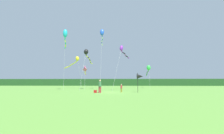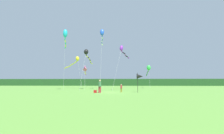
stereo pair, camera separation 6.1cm
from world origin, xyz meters
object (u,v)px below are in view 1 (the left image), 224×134
object	(u,v)px
kite_purple	(122,50)
kite_rainbow	(85,68)
kite_cyan	(65,35)
kite_black	(87,53)
banner_flag_pole	(140,76)
kite_blue	(102,34)
cooler_box	(95,91)
kite_green	(148,69)
person_adult	(100,86)
person_child	(121,88)
kite_yellow	(76,60)

from	to	relation	value
kite_purple	kite_rainbow	bearing A→B (deg)	149.74
kite_cyan	kite_black	xyz separation A→B (m)	(3.64, 3.25, -3.08)
banner_flag_pole	kite_blue	distance (m)	14.50
cooler_box	kite_purple	xyz separation A→B (m)	(3.93, 7.94, 7.50)
kite_green	kite_black	world-z (taller)	kite_black
person_adult	kite_purple	world-z (taller)	kite_purple
kite_rainbow	kite_black	bearing A→B (deg)	-68.74
person_child	kite_purple	bearing A→B (deg)	87.25
kite_yellow	cooler_box	bearing A→B (deg)	-63.36
person_adult	kite_cyan	xyz separation A→B (m)	(-7.99, 7.61, 9.78)
person_adult	banner_flag_pole	size ratio (longest dim) A/B	0.64
kite_rainbow	kite_black	size ratio (longest dim) A/B	0.80
cooler_box	banner_flag_pole	xyz separation A→B (m)	(6.29, 0.97, 2.10)
person_child	kite_green	size ratio (longest dim) A/B	0.15
banner_flag_pole	kite_purple	distance (m)	9.12
kite_yellow	kite_purple	size ratio (longest dim) A/B	0.89
cooler_box	kite_black	xyz separation A→B (m)	(-3.74, 10.91, 7.52)
banner_flag_pole	kite_blue	size ratio (longest dim) A/B	0.22
kite_yellow	kite_purple	bearing A→B (deg)	-29.24
cooler_box	banner_flag_pole	size ratio (longest dim) A/B	0.14
kite_blue	kite_yellow	bearing A→B (deg)	148.31
cooler_box	banner_flag_pole	bearing A→B (deg)	8.78
banner_flag_pole	kite_blue	xyz separation A→B (m)	(-6.60, 8.95, 9.31)
person_child	cooler_box	distance (m)	3.84
person_adult	cooler_box	size ratio (longest dim) A/B	4.45
cooler_box	kite_yellow	world-z (taller)	kite_yellow
person_adult	person_child	xyz separation A→B (m)	(3.00, 1.17, -0.34)
kite_cyan	person_adult	bearing A→B (deg)	-43.61
banner_flag_pole	kite_yellow	xyz separation A→B (m)	(-13.37, 13.13, 4.37)
kite_black	banner_flag_pole	bearing A→B (deg)	-44.73
kite_yellow	kite_cyan	distance (m)	7.65
person_child	kite_cyan	distance (m)	16.27
person_child	kite_blue	xyz separation A→B (m)	(-3.92, 8.71, 10.93)
kite_blue	kite_black	size ratio (longest dim) A/B	1.26
kite_blue	kite_rainbow	distance (m)	8.63
kite_black	person_child	bearing A→B (deg)	-52.83
person_adult	kite_yellow	world-z (taller)	kite_yellow
kite_green	person_child	bearing A→B (deg)	-113.90
person_child	kite_yellow	xyz separation A→B (m)	(-10.68, 12.88, 5.99)
cooler_box	kite_rainbow	world-z (taller)	kite_rainbow
cooler_box	kite_black	bearing A→B (deg)	108.92
person_adult	kite_cyan	size ratio (longest dim) A/B	0.15
kite_yellow	kite_green	size ratio (longest dim) A/B	0.95
banner_flag_pole	kite_rainbow	xyz separation A→B (m)	(-10.79, 11.88, 2.36)
kite_blue	kite_cyan	world-z (taller)	kite_blue
banner_flag_pole	kite_green	world-z (taller)	kite_green
kite_blue	kite_green	bearing A→B (deg)	32.09
kite_blue	kite_black	distance (m)	5.28
person_adult	kite_yellow	size ratio (longest dim) A/B	0.23
kite_cyan	kite_yellow	bearing A→B (deg)	87.29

